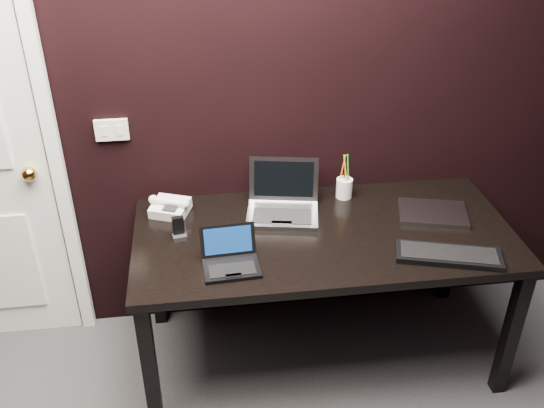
{
  "coord_description": "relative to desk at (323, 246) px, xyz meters",
  "views": [
    {
      "loc": [
        -0.23,
        -0.81,
        2.26
      ],
      "look_at": [
        0.06,
        1.35,
        0.93
      ],
      "focal_mm": 40.0,
      "sensor_mm": 36.0,
      "label": 1
    }
  ],
  "objects": [
    {
      "name": "wall_back",
      "position": [
        -0.3,
        0.4,
        0.64
      ],
      "size": [
        4.0,
        0.0,
        4.0
      ],
      "primitive_type": "plane",
      "rotation": [
        1.57,
        0.0,
        0.0
      ],
      "color": "black",
      "rests_on": "ground"
    },
    {
      "name": "mobile_phone",
      "position": [
        -0.65,
        0.04,
        0.12
      ],
      "size": [
        0.07,
        0.06,
        0.1
      ],
      "color": "black",
      "rests_on": "desk"
    },
    {
      "name": "closed_laptop",
      "position": [
        0.54,
        0.07,
        0.09
      ],
      "size": [
        0.36,
        0.29,
        0.02
      ],
      "color": "gray",
      "rests_on": "desk"
    },
    {
      "name": "desk_phone",
      "position": [
        -0.69,
        0.25,
        0.11
      ],
      "size": [
        0.21,
        0.2,
        0.1
      ],
      "color": "silver",
      "rests_on": "desk"
    },
    {
      "name": "desk",
      "position": [
        0.0,
        0.0,
        0.0
      ],
      "size": [
        1.7,
        0.8,
        0.74
      ],
      "color": "black",
      "rests_on": "ground"
    },
    {
      "name": "ext_keyboard",
      "position": [
        0.48,
        -0.26,
        0.09
      ],
      "size": [
        0.46,
        0.26,
        0.03
      ],
      "color": "black",
      "rests_on": "desk"
    },
    {
      "name": "netbook",
      "position": [
        -0.43,
        -0.2,
        0.11
      ],
      "size": [
        0.24,
        0.22,
        0.15
      ],
      "color": "black",
      "rests_on": "desk"
    },
    {
      "name": "silver_laptop",
      "position": [
        -0.16,
        0.18,
        0.12
      ],
      "size": [
        0.38,
        0.35,
        0.23
      ],
      "color": "#98999E",
      "rests_on": "desk"
    },
    {
      "name": "wall_switch",
      "position": [
        -0.92,
        0.39,
        0.46
      ],
      "size": [
        0.15,
        0.02,
        0.1
      ],
      "color": "silver",
      "rests_on": "wall_back"
    },
    {
      "name": "pen_cup",
      "position": [
        0.16,
        0.29,
        0.13
      ],
      "size": [
        0.09,
        0.09,
        0.23
      ],
      "color": "silver",
      "rests_on": "desk"
    }
  ]
}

